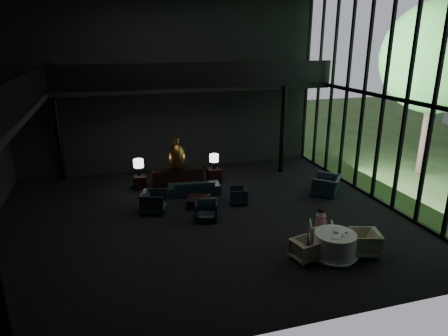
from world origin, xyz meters
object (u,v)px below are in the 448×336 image
object	(u,v)px
dining_table	(334,247)
child	(321,218)
console	(177,177)
sofa	(194,184)
table_lamp_right	(214,159)
dining_chair_west	(305,250)
side_table_left	(140,182)
bronze_urn	(177,156)
lounge_armchair_west	(154,200)
side_table_right	(214,175)
window_armchair	(327,181)
dining_chair_north	(321,233)
dining_chair_east	(365,241)
coffee_table	(199,202)
lounge_armchair_east	(238,195)
table_lamp_left	(138,164)
lounge_armchair_south	(207,209)

from	to	relation	value
dining_table	child	world-z (taller)	child
console	sofa	bearing A→B (deg)	-70.67
table_lamp_right	dining_chair_west	xyz separation A→B (m)	(0.78, -6.99, -0.78)
side_table_left	console	bearing A→B (deg)	2.36
bronze_urn	lounge_armchair_west	xyz separation A→B (m)	(-1.32, -2.58, -0.81)
side_table_right	lounge_armchair_west	xyz separation A→B (m)	(-2.92, -2.50, 0.18)
window_armchair	sofa	bearing A→B (deg)	-65.85
sofa	child	world-z (taller)	child
bronze_urn	child	size ratio (longest dim) A/B	2.14
dining_chair_north	dining_chair_east	xyz separation A→B (m)	(0.87, -0.97, 0.07)
sofa	dining_chair_north	xyz separation A→B (m)	(2.87, -5.10, -0.07)
console	dining_chair_west	bearing A→B (deg)	-71.65
window_armchair	console	bearing A→B (deg)	-76.16
side_table_right	coffee_table	size ratio (longest dim) A/B	0.74
console	dining_table	size ratio (longest dim) A/B	1.61
console	lounge_armchair_east	xyz separation A→B (m)	(1.88, -2.73, -0.03)
side_table_left	table_lamp_left	bearing A→B (deg)	90.00
lounge_armchair_east	dining_table	xyz separation A→B (m)	(1.39, -4.55, 0.01)
dining_chair_east	child	size ratio (longest dim) A/B	1.27
bronze_urn	lounge_armchair_west	world-z (taller)	bronze_urn
lounge_armchair_east	dining_chair_east	size ratio (longest dim) A/B	0.76
table_lamp_left	dining_chair_east	xyz separation A→B (m)	(5.80, -7.40, -0.65)
side_table_left	table_lamp_left	size ratio (longest dim) A/B	0.80
dining_chair_north	lounge_armchair_south	bearing A→B (deg)	-16.59
lounge_armchair_east	bronze_urn	bearing A→B (deg)	-127.64
side_table_left	lounge_armchair_south	size ratio (longest dim) A/B	0.71
table_lamp_left	lounge_armchair_south	size ratio (longest dim) A/B	0.89
sofa	coffee_table	world-z (taller)	sofa
lounge_armchair_west	bronze_urn	bearing A→B (deg)	-8.36
lounge_armchair_east	dining_chair_west	world-z (taller)	lounge_armchair_east
side_table_left	dining_table	size ratio (longest dim) A/B	0.42
lounge_armchair_east	lounge_armchair_south	world-z (taller)	lounge_armchair_south
console	lounge_armchair_east	world-z (taller)	console
lounge_armchair_west	dining_chair_west	xyz separation A→B (m)	(3.70, -4.53, -0.17)
bronze_urn	lounge_armchair_south	xyz separation A→B (m)	(0.35, -3.76, -0.90)
dining_table	coffee_table	bearing A→B (deg)	122.15
dining_chair_north	dining_chair_west	xyz separation A→B (m)	(-0.95, -0.76, -0.03)
side_table_right	dining_chair_west	size ratio (longest dim) A/B	0.98
table_lamp_right	lounge_armchair_west	size ratio (longest dim) A/B	0.69
lounge_armchair_east	dining_table	distance (m)	4.76
window_armchair	child	bearing A→B (deg)	7.71
dining_chair_north	table_lamp_left	bearing A→B (deg)	-28.19
side_table_right	coffee_table	bearing A→B (deg)	-116.91
sofa	dining_chair_east	xyz separation A→B (m)	(3.74, -6.07, 0.01)
table_lamp_left	dining_chair_east	world-z (taller)	table_lamp_left
lounge_armchair_east	dining_chair_north	world-z (taller)	dining_chair_north
console	side_table_right	size ratio (longest dim) A/B	3.54
side_table_right	dining_chair_west	distance (m)	7.08
table_lamp_right	dining_chair_west	size ratio (longest dim) A/B	1.07
side_table_right	dining_chair_east	world-z (taller)	dining_chair_east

